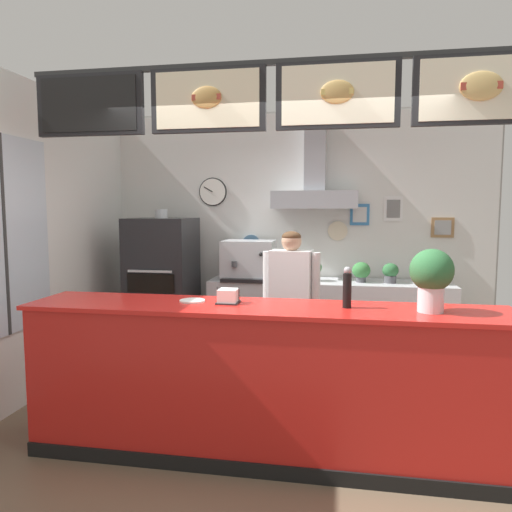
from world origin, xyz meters
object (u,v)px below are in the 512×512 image
pizza_oven (163,290)px  potted_rosemary (361,271)px  shop_worker (291,308)px  potted_oregano (390,272)px  napkin_holder (228,297)px  condiment_plate (192,301)px  basil_vase (431,277)px  potted_thyme (314,269)px  potted_sage (434,270)px  pepper_grinder (347,288)px  espresso_machine (249,260)px

pizza_oven → potted_rosemary: size_ratio=7.77×
shop_worker → potted_oregano: shop_worker is taller
shop_worker → napkin_holder: (-0.34, -1.06, 0.29)m
pizza_oven → condiment_plate: 2.09m
napkin_holder → potted_oregano: bearing=57.6°
shop_worker → potted_rosemary: shop_worker is taller
pizza_oven → basil_vase: (2.55, -1.91, 0.48)m
pizza_oven → potted_thyme: bearing=7.8°
condiment_plate → basil_vase: bearing=-2.3°
potted_sage → basil_vase: size_ratio=0.67×
potted_thyme → napkin_holder: size_ratio=1.42×
napkin_holder → shop_worker: bearing=72.1°
napkin_holder → pepper_grinder: size_ratio=0.59×
espresso_machine → napkin_holder: size_ratio=3.62×
condiment_plate → basil_vase: basil_vase is taller
potted_thyme → basil_vase: (0.85, -2.15, 0.24)m
potted_thyme → potted_sage: potted_sage is taller
potted_thyme → shop_worker: bearing=-98.6°
potted_thyme → napkin_holder: bearing=-103.4°
pizza_oven → potted_oregano: pizza_oven is taller
shop_worker → potted_rosemary: size_ratio=6.89×
shop_worker → potted_sage: (1.44, 1.06, 0.25)m
pizza_oven → napkin_holder: size_ratio=10.63×
condiment_plate → pepper_grinder: bearing=-1.4°
potted_sage → potted_rosemary: (-0.77, -0.03, -0.03)m
pizza_oven → potted_thyme: size_ratio=7.51×
pepper_grinder → potted_thyme: bearing=98.7°
potted_oregano → basil_vase: bearing=-89.4°
potted_rosemary → basil_vase: (0.33, -2.14, 0.25)m
pizza_oven → potted_oregano: size_ratio=7.95×
espresso_machine → potted_rosemary: espresso_machine is taller
potted_rosemary → pizza_oven: bearing=-174.1°
pizza_oven → potted_sage: pizza_oven is taller
potted_thyme → potted_oregano: (0.83, -0.01, -0.02)m
napkin_holder → condiment_plate: size_ratio=0.89×
potted_rosemary → potted_thyme: bearing=179.5°
pizza_oven → basil_vase: 3.22m
potted_rosemary → napkin_holder: (-1.01, -2.09, 0.07)m
shop_worker → napkin_holder: bearing=79.1°
potted_sage → potted_rosemary: 0.77m
napkin_holder → espresso_machine: bearing=96.8°
potted_sage → pepper_grinder: pepper_grinder is taller
potted_thyme → potted_rosemary: (0.52, -0.00, -0.01)m
potted_sage → potted_rosemary: potted_sage is taller
espresso_machine → condiment_plate: 2.08m
napkin_holder → pepper_grinder: bearing=-1.2°
espresso_machine → potted_oregano: size_ratio=2.71×
shop_worker → espresso_machine: (-0.59, 1.03, 0.32)m
potted_oregano → shop_worker: bearing=-133.8°
shop_worker → potted_rosemary: bearing=-116.1°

